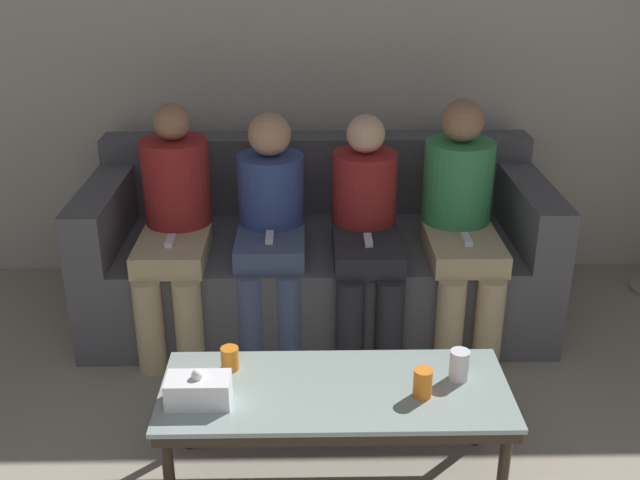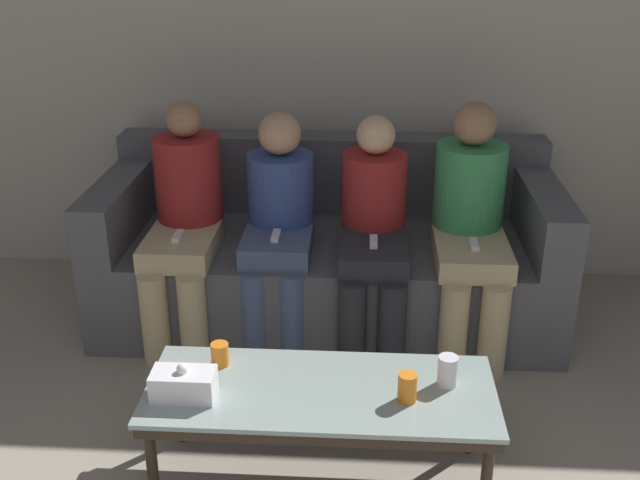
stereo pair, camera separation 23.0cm
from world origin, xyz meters
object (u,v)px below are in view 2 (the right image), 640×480
(cup_far_center, at_px, (220,354))
(seated_person_right_end, at_px, (470,219))
(couch, at_px, (328,255))
(coffee_table, at_px, (321,398))
(seated_person_mid_left, at_px, (279,219))
(seated_person_mid_right, at_px, (374,226))
(cup_near_left, at_px, (407,387))
(seated_person_left_end, at_px, (185,215))
(tissue_box, at_px, (184,384))
(cup_near_right, at_px, (448,371))

(cup_far_center, xyz_separation_m, seated_person_right_end, (1.03, 0.98, 0.18))
(couch, xyz_separation_m, coffee_table, (0.04, -1.33, 0.05))
(couch, relative_size, cup_far_center, 25.87)
(cup_far_center, distance_m, seated_person_right_end, 1.43)
(seated_person_mid_left, xyz_separation_m, seated_person_mid_right, (0.46, -0.03, -0.01))
(seated_person_mid_left, distance_m, seated_person_right_end, 0.91)
(cup_near_left, bearing_deg, seated_person_left_end, 131.50)
(cup_near_left, distance_m, tissue_box, 0.77)
(tissue_box, bearing_deg, seated_person_mid_right, 60.69)
(coffee_table, distance_m, seated_person_left_end, 1.35)
(seated_person_mid_left, bearing_deg, cup_far_center, -96.50)
(seated_person_left_end, relative_size, seated_person_mid_left, 1.04)
(seated_person_left_end, distance_m, seated_person_mid_left, 0.46)
(cup_near_left, relative_size, cup_near_right, 0.92)
(seated_person_left_end, bearing_deg, tissue_box, -77.81)
(cup_far_center, bearing_deg, seated_person_left_end, 109.39)
(seated_person_left_end, bearing_deg, couch, 18.12)
(seated_person_mid_right, bearing_deg, tissue_box, -119.31)
(cup_far_center, height_order, seated_person_mid_right, seated_person_mid_right)
(tissue_box, distance_m, seated_person_left_end, 1.22)
(couch, xyz_separation_m, cup_near_right, (0.49, -1.28, 0.14))
(cup_far_center, relative_size, seated_person_left_end, 0.08)
(tissue_box, bearing_deg, coffee_table, 9.38)
(coffee_table, height_order, seated_person_left_end, seated_person_left_end)
(seated_person_mid_left, xyz_separation_m, seated_person_right_end, (0.91, -0.01, 0.03))
(cup_near_right, height_order, seated_person_left_end, seated_person_left_end)
(cup_near_right, distance_m, seated_person_mid_right, 1.08)
(cup_near_right, relative_size, seated_person_right_end, 0.10)
(couch, distance_m, seated_person_mid_left, 0.42)
(cup_far_center, distance_m, tissue_box, 0.23)
(tissue_box, bearing_deg, seated_person_right_end, 46.88)
(couch, height_order, coffee_table, couch)
(cup_far_center, xyz_separation_m, seated_person_left_end, (-0.34, 0.98, 0.17))
(seated_person_mid_right, bearing_deg, coffee_table, -99.70)
(seated_person_mid_left, bearing_deg, cup_near_right, -56.13)
(cup_near_right, relative_size, cup_far_center, 1.30)
(cup_near_right, bearing_deg, cup_far_center, 174.47)
(cup_near_right, xyz_separation_m, seated_person_right_end, (0.20, 1.06, 0.16))
(coffee_table, distance_m, cup_near_left, 0.32)
(seated_person_left_end, xyz_separation_m, seated_person_mid_right, (0.91, -0.02, -0.03))
(cup_far_center, bearing_deg, cup_near_left, -15.06)
(coffee_table, relative_size, cup_far_center, 14.04)
(coffee_table, bearing_deg, seated_person_left_end, 123.24)
(coffee_table, height_order, seated_person_mid_right, seated_person_mid_right)
(cup_near_right, relative_size, tissue_box, 0.52)
(cup_near_left, bearing_deg, coffee_table, 170.05)
(coffee_table, relative_size, cup_near_left, 11.77)
(coffee_table, bearing_deg, cup_near_left, -9.95)
(coffee_table, bearing_deg, seated_person_mid_left, 103.56)
(couch, distance_m, cup_far_center, 1.26)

